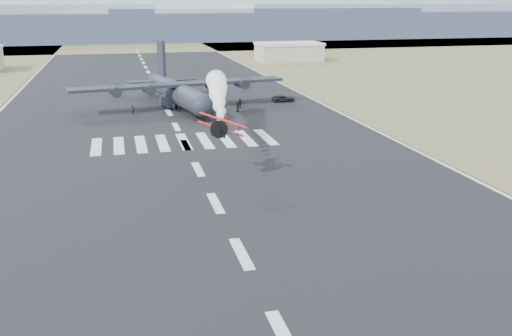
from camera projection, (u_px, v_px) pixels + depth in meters
name	position (u px, v px, depth m)	size (l,w,h in m)	color
scrub_far	(134.00, 45.00, 248.17)	(500.00, 80.00, 0.00)	brown
runway_markings	(176.00, 127.00, 89.97)	(60.00, 260.00, 0.01)	silver
ridge_seg_d	(131.00, 26.00, 274.23)	(150.00, 50.00, 13.00)	#8896AC
ridge_seg_e	(261.00, 23.00, 288.81)	(150.00, 50.00, 15.00)	#8896AC
ridge_seg_f	(380.00, 20.00, 303.38)	(150.00, 50.00, 17.00)	#8896AC
ridge_seg_g	(486.00, 22.00, 318.82)	(150.00, 50.00, 13.00)	#8896AC
hangar_right	(289.00, 52.00, 183.38)	(20.50, 12.50, 5.90)	#A8A596
aerobatic_biplane	(222.00, 126.00, 63.08)	(5.33, 5.02, 2.88)	red
smoke_trail	(217.00, 87.00, 89.18)	(7.02, 33.51, 3.45)	white
transport_aircraft	(178.00, 91.00, 106.01)	(39.80, 32.61, 11.50)	#1F232F
support_vehicle	(283.00, 98.00, 111.78)	(2.06, 4.47, 1.24)	black
crew_a	(133.00, 110.00, 98.78)	(0.65, 0.54, 1.79)	black
crew_b	(192.00, 108.00, 100.57)	(0.90, 0.56, 1.86)	black
crew_c	(198.00, 111.00, 98.40)	(1.13, 0.52, 1.75)	black
crew_d	(179.00, 107.00, 101.95)	(0.98, 0.50, 1.67)	black
crew_e	(238.00, 107.00, 101.71)	(0.87, 0.53, 1.77)	black
crew_f	(240.00, 103.00, 105.47)	(1.59, 0.51, 1.71)	black
crew_g	(174.00, 107.00, 102.20)	(0.61, 0.50, 1.67)	black
crew_h	(212.00, 111.00, 98.36)	(0.79, 0.49, 1.62)	black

